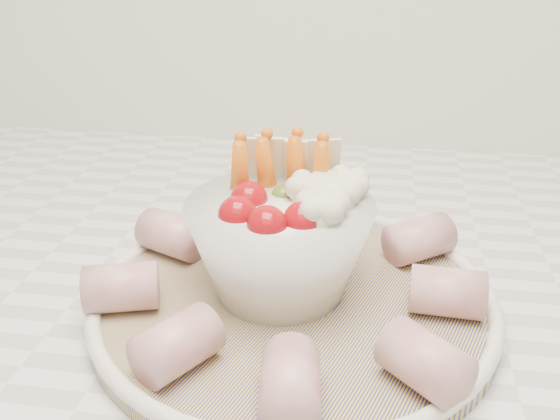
# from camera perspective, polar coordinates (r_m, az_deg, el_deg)

# --- Properties ---
(serving_platter) EXTENTS (0.40, 0.40, 0.02)m
(serving_platter) POSITION_cam_1_polar(r_m,az_deg,el_deg) (0.50, 1.23, -8.12)
(serving_platter) COLOR navy
(serving_platter) RESTS_ON kitchen_counter
(veggie_bowl) EXTENTS (0.14, 0.14, 0.12)m
(veggie_bowl) POSITION_cam_1_polar(r_m,az_deg,el_deg) (0.48, 0.24, -2.62)
(veggie_bowl) COLOR white
(veggie_bowl) RESTS_ON serving_platter
(cured_meat_rolls) EXTENTS (0.30, 0.31, 0.04)m
(cured_meat_rolls) POSITION_cam_1_polar(r_m,az_deg,el_deg) (0.49, 1.25, -5.93)
(cured_meat_rolls) COLOR #B2515C
(cured_meat_rolls) RESTS_ON serving_platter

